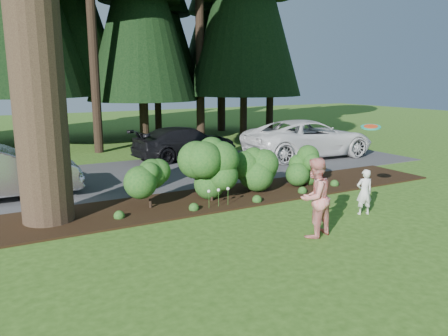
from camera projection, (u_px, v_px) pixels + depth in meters
name	position (u px, v px, depth m)	size (l,w,h in m)	color
ground	(278.00, 232.00, 10.24)	(80.00, 80.00, 0.00)	#2F5217
mulch_bed	(214.00, 199.00, 13.03)	(16.00, 2.50, 0.05)	black
driveway	(163.00, 173.00, 16.68)	(22.00, 6.00, 0.03)	#38383A
shrub_row	(238.00, 171.00, 13.14)	(6.53, 1.60, 1.61)	#164818
lily_cluster	(219.00, 191.00, 12.06)	(0.69, 0.09, 0.57)	#164818
car_white_suv	(308.00, 138.00, 19.88)	(2.79, 6.05, 1.68)	silver
car_dark_suv	(186.00, 143.00, 19.45)	(1.98, 4.86, 1.41)	black
child	(364.00, 192.00, 11.49)	(0.45, 0.29, 1.22)	silver
adult	(314.00, 198.00, 9.82)	(0.89, 0.69, 1.83)	red
frisbee	(371.00, 127.00, 11.17)	(0.51, 0.50, 0.16)	#1B987C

